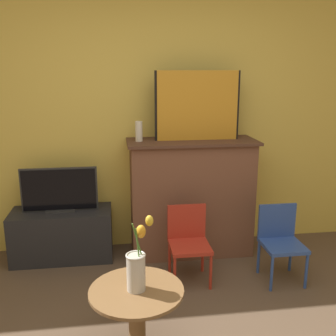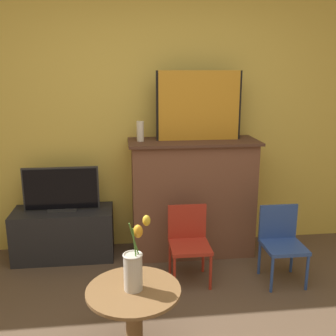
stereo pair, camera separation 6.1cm
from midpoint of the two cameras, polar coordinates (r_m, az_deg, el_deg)
The scene contains 10 objects.
wall_back at distance 3.77m, azimuth -2.66°, elevation 8.45°, with size 8.00×0.06×2.70m.
fireplace_mantel at distance 3.73m, azimuth 2.88°, elevation -4.01°, with size 1.19×0.49×1.09m.
painting at distance 3.58m, azimuth 3.81°, elevation 9.00°, with size 0.77×0.03×0.62m.
mantel_candle at distance 3.53m, azimuth -4.75°, elevation 5.33°, with size 0.06×0.06×0.18m.
tv_stand at distance 3.83m, azimuth -15.52°, elevation -9.29°, with size 0.91×0.40×0.46m.
tv_monitor at distance 3.69m, azimuth -15.94°, elevation -3.15°, with size 0.68×0.12×0.41m.
chair_red at distance 3.31m, azimuth 2.45°, elevation -10.24°, with size 0.32×0.32×0.62m.
chair_blue at distance 3.45m, azimuth 15.52°, elevation -9.79°, with size 0.32×0.32×0.62m.
side_table at distance 2.52m, azimuth -5.27°, elevation -20.20°, with size 0.57×0.57×0.46m.
vase_tulips at distance 2.36m, azimuth -5.27°, elevation -13.81°, with size 0.17×0.12×0.45m.
Camera 1 is at (-0.37, -1.61, 1.72)m, focal length 42.00 mm.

